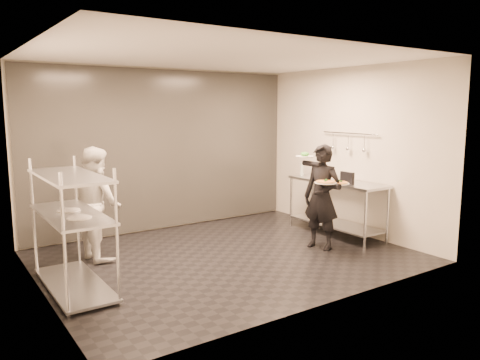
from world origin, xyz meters
TOP-DOWN VIEW (x-y plane):
  - room_shell at (0.00, 1.18)m, footprint 5.00×4.00m
  - pass_rack at (-2.15, -0.00)m, footprint 0.60×1.60m
  - prep_counter at (2.18, 0.00)m, footprint 0.60×1.80m
  - utensil_rail at (2.43, -0.00)m, footprint 0.07×1.20m
  - waiter at (1.40, -0.45)m, footprint 0.53×0.66m
  - chef at (-1.55, 0.98)m, footprint 0.69×0.84m
  - pizza_plate_near at (1.30, -0.63)m, footprint 0.32×0.32m
  - pizza_plate_far at (1.54, -0.63)m, footprint 0.34×0.34m
  - salad_plate at (1.31, -0.15)m, footprint 0.29×0.29m
  - pos_monitor at (2.06, -0.34)m, footprint 0.06×0.27m
  - bottle_green at (2.11, 0.80)m, footprint 0.07×0.07m
  - bottle_clear at (2.19, 0.21)m, footprint 0.06×0.06m
  - bottle_dark at (2.15, 0.26)m, footprint 0.07×0.07m

SIDE VIEW (x-z plane):
  - prep_counter at x=2.18m, z-range 0.17..1.09m
  - pass_rack at x=-2.15m, z-range 0.02..1.52m
  - waiter at x=1.40m, z-range 0.00..1.58m
  - chef at x=-1.55m, z-range 0.00..1.59m
  - pos_monitor at x=2.06m, z-range 0.92..1.11m
  - bottle_clear at x=2.19m, z-range 0.92..1.12m
  - pizza_plate_far at x=1.54m, z-range 0.99..1.05m
  - bottle_green at x=2.11m, z-range 0.92..1.15m
  - bottle_dark at x=2.15m, z-range 0.92..1.16m
  - pizza_plate_near at x=1.30m, z-range 1.03..1.08m
  - room_shell at x=0.00m, z-range 0.00..2.80m
  - salad_plate at x=1.31m, z-range 1.37..1.44m
  - utensil_rail at x=2.43m, z-range 1.39..1.70m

